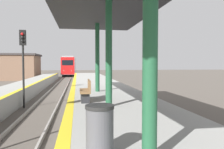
# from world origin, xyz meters

# --- Properties ---
(train) EXTENTS (2.79, 16.79, 4.38)m
(train) POSITION_xyz_m (0.00, 52.18, 2.23)
(train) COLOR black
(train) RESTS_ON ground
(signal_mid) EXTENTS (0.36, 0.31, 4.67)m
(signal_mid) POSITION_xyz_m (-1.26, 12.61, 3.25)
(signal_mid) COLOR black
(signal_mid) RESTS_ON ground
(station_canopy) EXTENTS (4.69, 14.13, 4.20)m
(station_canopy) POSITION_xyz_m (3.11, 6.99, 5.02)
(station_canopy) COLOR #1E5133
(station_canopy) RESTS_ON platform_right
(trash_bin) EXTENTS (0.52, 0.52, 0.88)m
(trash_bin) POSITION_xyz_m (2.33, 2.69, 1.47)
(trash_bin) COLOR #4C4C51
(trash_bin) RESTS_ON platform_right
(bench) EXTENTS (0.44, 1.50, 0.92)m
(bench) POSITION_xyz_m (2.33, 8.41, 1.51)
(bench) COLOR brown
(bench) RESTS_ON platform_right
(station_building) EXTENTS (9.63, 7.11, 4.42)m
(station_building) POSITION_xyz_m (-9.54, 38.86, 2.22)
(station_building) COLOR brown
(station_building) RESTS_ON ground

